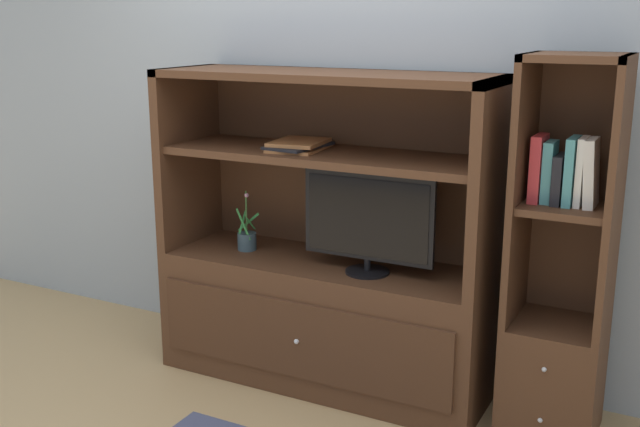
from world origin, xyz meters
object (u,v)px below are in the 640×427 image
object	(u,v)px
tv_monitor	(368,221)
upright_book_row	(565,172)
magazine_stack	(299,145)
bookshelf_tall	(558,312)
potted_plant	(247,240)
media_console	(325,287)

from	to	relation	value
tv_monitor	upright_book_row	size ratio (longest dim) A/B	2.29
magazine_stack	bookshelf_tall	bearing A→B (deg)	0.60
potted_plant	tv_monitor	bearing A→B (deg)	-4.35
media_console	potted_plant	bearing A→B (deg)	-177.61
tv_monitor	upright_book_row	bearing A→B (deg)	4.41
media_console	bookshelf_tall	distance (m)	1.10
potted_plant	bookshelf_tall	distance (m)	1.54
tv_monitor	bookshelf_tall	size ratio (longest dim) A/B	0.39
tv_monitor	potted_plant	xyz separation A→B (m)	(-0.69, 0.05, -0.20)
bookshelf_tall	upright_book_row	size ratio (longest dim) A/B	5.86
tv_monitor	media_console	bearing A→B (deg)	164.37
magazine_stack	potted_plant	bearing A→B (deg)	-178.11
bookshelf_tall	upright_book_row	world-z (taller)	bookshelf_tall
potted_plant	bookshelf_tall	size ratio (longest dim) A/B	0.19
tv_monitor	bookshelf_tall	bearing A→B (deg)	5.07
bookshelf_tall	media_console	bearing A→B (deg)	-179.77
media_console	magazine_stack	bearing A→B (deg)	-176.49
media_console	magazine_stack	size ratio (longest dim) A/B	4.66
magazine_stack	bookshelf_tall	distance (m)	1.38
tv_monitor	potted_plant	distance (m)	0.72
tv_monitor	bookshelf_tall	distance (m)	0.91
bookshelf_tall	potted_plant	bearing A→B (deg)	-179.15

